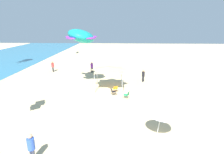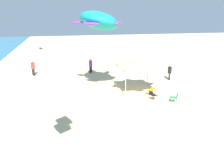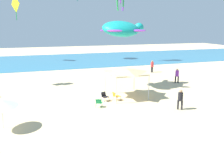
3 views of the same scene
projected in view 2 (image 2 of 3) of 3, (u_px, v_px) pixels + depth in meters
name	position (u px, v px, depth m)	size (l,w,h in m)	color
ground	(155.00, 102.00, 19.84)	(120.00, 120.00, 0.10)	#D6BC8C
canopy_tent	(138.00, 65.00, 21.67)	(3.44, 3.47, 2.89)	#B7B7BC
folding_chair_left_of_tent	(175.00, 97.00, 19.57)	(0.73, 0.78, 0.82)	black
folding_chair_facing_ocean	(153.00, 94.00, 20.14)	(0.70, 0.77, 0.82)	black
folding_chair_near_cooler	(151.00, 90.00, 21.18)	(0.75, 0.68, 0.82)	black
cooler_box	(137.00, 98.00, 20.11)	(0.69, 0.74, 0.40)	white
person_kite_handler	(33.00, 67.00, 27.70)	(0.44, 0.43, 1.81)	black
person_by_tent	(170.00, 71.00, 25.92)	(0.42, 0.41, 1.73)	black
person_beachcomber	(91.00, 64.00, 28.97)	(0.43, 0.43, 1.81)	black
kite_turtle_teal	(99.00, 21.00, 20.66)	(5.25, 4.70, 2.35)	teal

